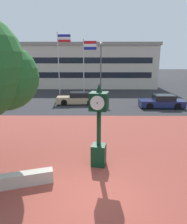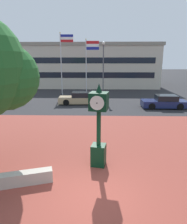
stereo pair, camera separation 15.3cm
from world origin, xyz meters
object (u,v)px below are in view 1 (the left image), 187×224
object	(u,v)px
car_street_mid	(162,102)
flagpole_primary	(60,58)
street_clock	(99,126)
car_street_near	(78,99)
street_lamp_post	(101,64)
flagpole_secondary	(86,61)
civic_building	(90,65)

from	to	relation	value
car_street_mid	flagpole_primary	xyz separation A→B (m)	(-11.36, 7.80, 4.31)
street_clock	car_street_mid	distance (m)	13.40
car_street_near	street_lamp_post	size ratio (longest dim) A/B	0.67
street_clock	street_lamp_post	xyz separation A→B (m)	(0.51, 17.43, 2.25)
flagpole_secondary	civic_building	size ratio (longest dim) A/B	0.32
street_lamp_post	flagpole_primary	bearing A→B (deg)	159.39
flagpole_primary	civic_building	distance (m)	13.17
street_clock	flagpole_secondary	xyz separation A→B (m)	(-1.48, 19.45, 2.62)
civic_building	car_street_mid	bearing A→B (deg)	-69.34
flagpole_primary	civic_building	size ratio (longest dim) A/B	0.36
street_clock	flagpole_primary	distance (m)	20.27
car_street_near	civic_building	world-z (taller)	civic_building
street_clock	street_lamp_post	bearing A→B (deg)	99.76
street_clock	street_lamp_post	distance (m)	17.58
flagpole_primary	flagpole_secondary	distance (m)	3.41
car_street_mid	flagpole_primary	distance (m)	14.44
street_clock	street_lamp_post	world-z (taller)	street_lamp_post
car_street_near	street_lamp_post	bearing A→B (deg)	-35.97
flagpole_primary	street_lamp_post	distance (m)	5.79
flagpole_primary	street_lamp_post	world-z (taller)	flagpole_primary
street_clock	car_street_near	xyz separation A→B (m)	(-2.06, 13.40, -1.31)
street_clock	civic_building	xyz separation A→B (m)	(-1.19, 32.04, 1.80)
civic_building	street_clock	bearing A→B (deg)	-87.87
car_street_near	street_clock	bearing A→B (deg)	-174.67
flagpole_secondary	car_street_mid	bearing A→B (deg)	-44.36
street_lamp_post	street_clock	bearing A→B (deg)	-91.67
flagpole_primary	civic_building	xyz separation A→B (m)	(3.67, 12.59, -1.20)
flagpole_primary	car_street_mid	bearing A→B (deg)	-34.47
car_street_near	flagpole_primary	xyz separation A→B (m)	(-2.80, 6.05, 4.31)
street_clock	flagpole_primary	world-z (taller)	flagpole_primary
street_clock	civic_building	distance (m)	32.11
car_street_mid	street_lamp_post	distance (m)	9.05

